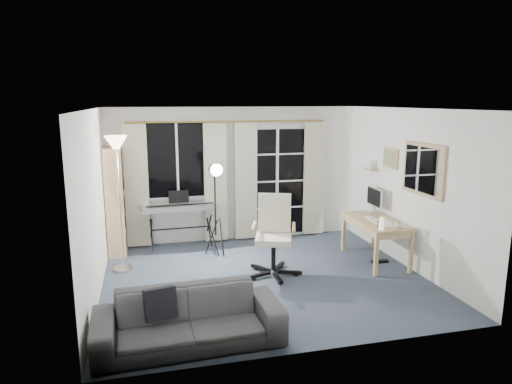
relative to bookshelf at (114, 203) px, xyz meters
The scene contains 17 objects.
floor 2.87m from the bookshelf, 39.30° to the right, with size 4.50×4.00×0.02m, color #384051.
window 1.28m from the bookshelf, 12.43° to the left, with size 1.20×0.08×1.40m.
french_door 2.89m from the bookshelf, ahead, with size 1.32×0.09×2.11m.
curtains 2.00m from the bookshelf, ahead, with size 3.60×0.07×2.13m.
bookshelf is the anchor object (origin of this frame).
torchiere_lamp 1.20m from the bookshelf, 81.44° to the right, with size 0.40×0.40×2.02m.
keyboard_piano 1.08m from the bookshelf, ahead, with size 1.29×0.66×0.93m.
studio_light 1.78m from the bookshelf, 22.32° to the right, with size 0.31×0.31×1.58m.
office_chair 2.78m from the bookshelf, 33.36° to the right, with size 0.81×0.82×1.17m.
desk 4.27m from the bookshelf, 20.01° to the right, with size 0.66×1.27×0.67m.
monitor 4.32m from the bookshelf, 13.49° to the right, with size 0.16×0.48×0.42m.
desk_clutter 4.29m from the bookshelf, 22.98° to the right, with size 0.41×0.76×0.85m.
mug 4.55m from the bookshelf, 25.51° to the right, with size 0.11×0.09×0.11m, color silver.
wall_mirror 4.87m from the bookshelf, 25.66° to the right, with size 0.04×0.94×0.74m.
framed_print 4.57m from the bookshelf, 15.26° to the right, with size 0.03×0.42×0.32m.
wall_shelf 4.37m from the bookshelf, ahead, with size 0.16×0.30×0.18m.
sofa 3.43m from the bookshelf, 74.88° to the right, with size 1.95×0.63×0.76m.
Camera 1 is at (-1.60, -5.97, 2.51)m, focal length 32.00 mm.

